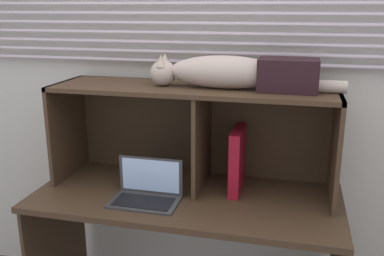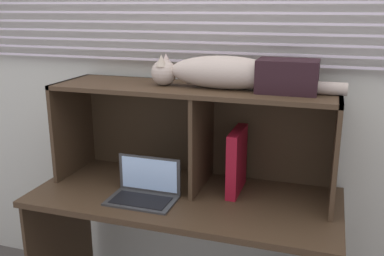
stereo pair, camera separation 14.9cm
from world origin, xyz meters
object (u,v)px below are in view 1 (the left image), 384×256
at_px(binder_upright, 237,160).
at_px(storage_box, 288,75).
at_px(laptop, 147,192).
at_px(book_stack, 150,175).
at_px(cat, 221,73).

relative_size(binder_upright, storage_box, 1.18).
height_order(laptop, book_stack, laptop).
height_order(cat, storage_box, cat).
bearing_deg(storage_box, binder_upright, 180.00).
height_order(cat, laptop, cat).
height_order(cat, book_stack, cat).
xyz_separation_m(laptop, binder_upright, (0.40, 0.22, 0.12)).
height_order(cat, binder_upright, cat).
height_order(book_stack, storage_box, storage_box).
height_order(binder_upright, storage_box, storage_box).
bearing_deg(binder_upright, cat, 180.00).
distance_m(laptop, binder_upright, 0.47).
bearing_deg(binder_upright, storage_box, 0.00).
distance_m(laptop, storage_box, 0.86).
distance_m(cat, storage_box, 0.31).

